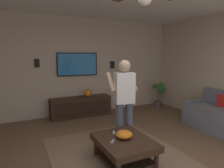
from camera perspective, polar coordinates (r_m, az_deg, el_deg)
name	(u,v)px	position (r m, az deg, el deg)	size (l,w,h in m)	color
wall_back_tv	(75,67)	(5.85, -10.65, 4.94)	(0.10, 6.44, 2.79)	#BCA893
area_rug	(118,156)	(3.61, 1.74, -20.13)	(2.59, 2.17, 0.01)	#7A604C
coffee_table	(124,145)	(3.33, 3.46, -17.19)	(1.00, 0.80, 0.40)	#332116
media_console	(81,107)	(5.73, -8.93, -6.47)	(0.45, 1.70, 0.55)	#332116
tv	(78,64)	(5.78, -9.91, 5.64)	(0.05, 1.17, 0.66)	black
person_standing	(124,97)	(3.79, 3.52, -3.78)	(0.60, 0.61, 1.64)	#4C5166
potted_plant_tall	(159,92)	(6.77, 13.52, -2.37)	(0.39, 0.33, 0.84)	#4C4C51
bowl	(124,134)	(3.29, 3.48, -14.32)	(0.27, 0.27, 0.12)	orange
remote_white	(114,132)	(3.52, 0.56, -13.61)	(0.15, 0.04, 0.02)	white
remote_black	(115,132)	(3.53, 0.93, -13.57)	(0.15, 0.04, 0.02)	black
remote_grey	(113,142)	(3.15, 0.16, -16.33)	(0.15, 0.04, 0.02)	slate
vase_round	(88,93)	(5.66, -7.00, -2.61)	(0.22, 0.22, 0.22)	orange
wall_speaker_left	(112,65)	(6.20, 0.11, 5.56)	(0.06, 0.12, 0.22)	black
wall_speaker_right	(37,63)	(5.58, -20.84, 5.65)	(0.06, 0.12, 0.22)	black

